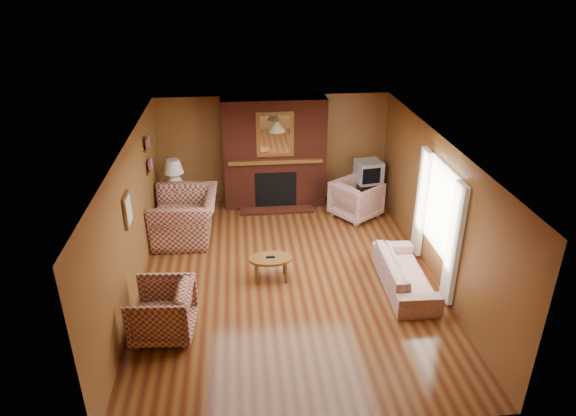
{
  "coord_description": "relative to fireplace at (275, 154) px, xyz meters",
  "views": [
    {
      "loc": [
        -0.74,
        -7.45,
        4.93
      ],
      "look_at": [
        0.06,
        0.6,
        1.04
      ],
      "focal_mm": 32.0,
      "sensor_mm": 36.0,
      "label": 1
    }
  ],
  "objects": [
    {
      "name": "coffee_table",
      "position": [
        -0.3,
        -3.02,
        -0.82
      ],
      "size": [
        0.73,
        0.45,
        0.45
      ],
      "color": "brown",
      "rests_on": "floor"
    },
    {
      "name": "fireplace",
      "position": [
        0.0,
        0.0,
        0.0
      ],
      "size": [
        2.2,
        0.82,
        2.4
      ],
      "color": "#551E12",
      "rests_on": "floor"
    },
    {
      "name": "pendant_light",
      "position": [
        0.0,
        -0.68,
        0.82
      ],
      "size": [
        0.36,
        0.36,
        0.48
      ],
      "color": "black",
      "rests_on": "ceiling"
    },
    {
      "name": "floral_armchair",
      "position": [
        1.67,
        -0.79,
        -0.78
      ],
      "size": [
        1.22,
        1.22,
        0.81
      ],
      "primitive_type": "imported",
      "rotation": [
        0.0,
        0.0,
        2.19
      ],
      "color": "beige",
      "rests_on": "floor"
    },
    {
      "name": "bookshelf",
      "position": [
        -2.44,
        -1.08,
        0.48
      ],
      "size": [
        0.09,
        0.55,
        0.71
      ],
      "color": "brown",
      "rests_on": "wall_left"
    },
    {
      "name": "window_right",
      "position": [
        2.45,
        -3.18,
        -0.06
      ],
      "size": [
        0.1,
        1.85,
        2.0
      ],
      "color": "beige",
      "rests_on": "wall_right"
    },
    {
      "name": "wall_left",
      "position": [
        -2.5,
        -2.98,
        0.02
      ],
      "size": [
        0.0,
        6.5,
        6.5
      ],
      "primitive_type": "plane",
      "rotation": [
        1.57,
        0.0,
        1.57
      ],
      "color": "brown",
      "rests_on": "floor"
    },
    {
      "name": "wall_right",
      "position": [
        2.5,
        -2.98,
        0.02
      ],
      "size": [
        0.0,
        6.5,
        6.5
      ],
      "primitive_type": "plane",
      "rotation": [
        1.57,
        0.0,
        -1.57
      ],
      "color": "brown",
      "rests_on": "floor"
    },
    {
      "name": "side_table",
      "position": [
        -2.1,
        -0.53,
        -0.85
      ],
      "size": [
        0.52,
        0.52,
        0.67
      ],
      "primitive_type": "cube",
      "rotation": [
        0.0,
        0.0,
        0.03
      ],
      "color": "brown",
      "rests_on": "floor"
    },
    {
      "name": "floor",
      "position": [
        0.0,
        -2.98,
        -1.18
      ],
      "size": [
        6.5,
        6.5,
        0.0
      ],
      "primitive_type": "plane",
      "color": "#4D2010",
      "rests_on": "ground"
    },
    {
      "name": "botanical_print",
      "position": [
        -2.47,
        -3.28,
        0.37
      ],
      "size": [
        0.05,
        0.4,
        0.5
      ],
      "color": "brown",
      "rests_on": "wall_left"
    },
    {
      "name": "floral_sofa",
      "position": [
        1.9,
        -3.47,
        -0.92
      ],
      "size": [
        0.75,
        1.83,
        0.53
      ],
      "primitive_type": "imported",
      "rotation": [
        0.0,
        0.0,
        1.55
      ],
      "color": "beige",
      "rests_on": "floor"
    },
    {
      "name": "crt_tv",
      "position": [
        2.05,
        -0.19,
        -0.41
      ],
      "size": [
        0.6,
        0.6,
        0.49
      ],
      "color": "#A8ABAF",
      "rests_on": "tv_stand"
    },
    {
      "name": "table_lamp",
      "position": [
        -2.1,
        -0.53,
        -0.15
      ],
      "size": [
        0.4,
        0.4,
        0.66
      ],
      "color": "silver",
      "rests_on": "side_table"
    },
    {
      "name": "wall_back",
      "position": [
        0.0,
        0.27,
        0.02
      ],
      "size": [
        6.5,
        0.0,
        6.5
      ],
      "primitive_type": "plane",
      "rotation": [
        1.57,
        0.0,
        0.0
      ],
      "color": "brown",
      "rests_on": "floor"
    },
    {
      "name": "plaid_armchair",
      "position": [
        -1.95,
        -4.3,
        -0.78
      ],
      "size": [
        0.95,
        0.93,
        0.81
      ],
      "primitive_type": "imported",
      "rotation": [
        0.0,
        0.0,
        -1.65
      ],
      "color": "maroon",
      "rests_on": "floor"
    },
    {
      "name": "tv_stand",
      "position": [
        2.05,
        -0.18,
        -0.92
      ],
      "size": [
        0.49,
        0.44,
        0.53
      ],
      "primitive_type": "cube",
      "rotation": [
        0.0,
        0.0,
        0.0
      ],
      "color": "black",
      "rests_on": "floor"
    },
    {
      "name": "wall_front",
      "position": [
        0.0,
        -6.23,
        0.02
      ],
      "size": [
        6.5,
        0.0,
        6.5
      ],
      "primitive_type": "plane",
      "rotation": [
        -1.57,
        0.0,
        0.0
      ],
      "color": "brown",
      "rests_on": "floor"
    },
    {
      "name": "ceiling",
      "position": [
        0.0,
        -2.98,
        1.22
      ],
      "size": [
        6.5,
        6.5,
        0.0
      ],
      "primitive_type": "plane",
      "rotation": [
        3.14,
        0.0,
        0.0
      ],
      "color": "silver",
      "rests_on": "wall_back"
    },
    {
      "name": "plaid_loveseat",
      "position": [
        -1.85,
        -1.37,
        -0.72
      ],
      "size": [
        1.26,
        1.44,
        0.92
      ],
      "primitive_type": "imported",
      "rotation": [
        0.0,
        0.0,
        -1.59
      ],
      "color": "maroon",
      "rests_on": "floor"
    }
  ]
}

